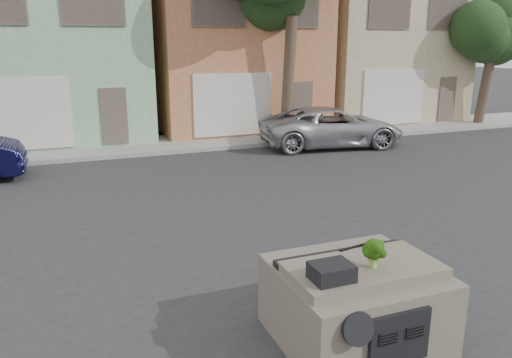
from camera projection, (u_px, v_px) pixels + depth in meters
ground_plane at (266, 252)px, 9.34m from camera, size 120.00×120.00×0.00m
sidewalk at (159, 145)px, 18.74m from camera, size 40.00×3.00×0.15m
townhouse_mint at (48, 43)px, 20.10m from camera, size 7.20×8.20×7.55m
townhouse_tan at (225, 43)px, 22.76m from camera, size 7.20×8.20×7.55m
townhouse_beige at (365, 43)px, 25.41m from camera, size 7.20×8.20×7.55m
silver_pickup at (331, 146)px, 18.83m from camera, size 5.64×3.23×1.48m
tree_near at (289, 30)px, 18.77m from camera, size 4.40×4.00×8.50m
tree_far at (488, 60)px, 22.63m from camera, size 3.20×3.00×6.00m
car_dashboard at (355, 300)px, 6.50m from camera, size 2.00×1.80×1.12m
instrument_hump at (331, 272)px, 5.80m from camera, size 0.48×0.38×0.20m
wiper_arm at (360, 245)px, 6.79m from camera, size 0.69×0.15×0.02m
broccoli at (374, 253)px, 6.09m from camera, size 0.34×0.34×0.38m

